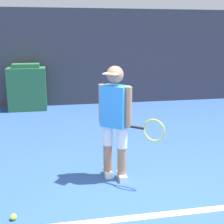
% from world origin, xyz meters
% --- Properties ---
extents(ground_plane, '(24.00, 24.00, 0.00)m').
position_xyz_m(ground_plane, '(0.00, 0.00, 0.00)').
color(ground_plane, '#2D5193').
extents(back_wall, '(24.00, 0.10, 2.56)m').
position_xyz_m(back_wall, '(0.00, 5.68, 1.28)').
color(back_wall, '#383842').
rests_on(back_wall, ground_plane).
extents(court_baseline, '(21.60, 0.10, 0.01)m').
position_xyz_m(court_baseline, '(0.00, 0.02, 0.01)').
color(court_baseline, white).
rests_on(court_baseline, ground_plane).
extents(tennis_player, '(0.73, 0.66, 1.52)m').
position_xyz_m(tennis_player, '(-0.09, 1.01, 0.84)').
color(tennis_player, '#A37556').
rests_on(tennis_player, ground_plane).
extents(tennis_ball, '(0.07, 0.07, 0.07)m').
position_xyz_m(tennis_ball, '(-1.35, 0.23, 0.03)').
color(tennis_ball, '#D1E533').
rests_on(tennis_ball, ground_plane).
extents(covered_chair, '(0.94, 0.57, 1.18)m').
position_xyz_m(covered_chair, '(-1.53, 5.30, 0.56)').
color(covered_chair, '#28663D').
rests_on(covered_chair, ground_plane).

